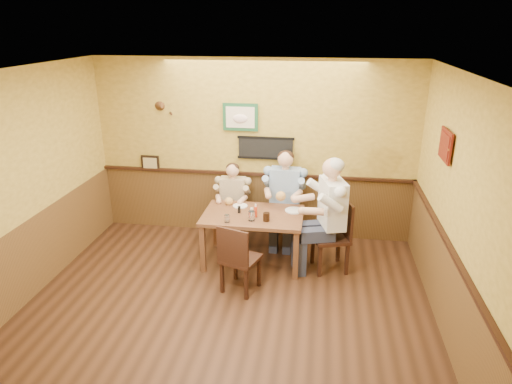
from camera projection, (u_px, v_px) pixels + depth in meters
The scene contains 17 objects.
room at pixel (233, 182), 4.84m from camera, with size 5.02×5.03×2.81m.
dining_table at pixel (253, 220), 6.43m from camera, with size 1.40×0.90×0.75m.
chair_back_left at pixel (234, 216), 7.22m from camera, with size 0.37×0.37×0.80m, color black, non-canonical shape.
chair_back_right at pixel (285, 214), 7.12m from camera, with size 0.43×0.43×0.93m, color black, non-canonical shape.
chair_right_end at pixel (330, 236), 6.29m from camera, with size 0.47×0.47×1.02m, color black, non-canonical shape.
chair_near_side at pixel (241, 257), 5.81m from camera, with size 0.43×0.43×0.94m, color black, non-canonical shape.
diner_tan_shirt at pixel (233, 206), 7.16m from camera, with size 0.52×0.52×1.14m, color tan, non-canonical shape.
diner_blue_polo at pixel (285, 202), 7.05m from camera, with size 0.62×0.62×1.33m, color #829FC3, non-canonical shape.
diner_white_elder at pixel (331, 221), 6.21m from camera, with size 0.67×0.67×1.46m, color silver, non-canonical shape.
water_glass_left at pixel (227, 218), 6.12m from camera, with size 0.07×0.07×0.11m, color silver.
water_glass_mid at pixel (252, 216), 6.17m from camera, with size 0.09×0.09×0.13m, color silver.
cola_tumbler at pixel (266, 217), 6.16m from camera, with size 0.09×0.09×0.12m, color black.
hot_sauce_bottle at pixel (256, 211), 6.28m from camera, with size 0.04×0.04×0.17m, color red.
salt_shaker at pixel (252, 211), 6.37m from camera, with size 0.04×0.04×0.10m, color silver.
pepper_shaker at pixel (239, 210), 6.42m from camera, with size 0.04×0.04×0.10m, color black.
plate_far_left at pixel (240, 206), 6.66m from camera, with size 0.21×0.21×0.01m, color silver.
plate_far_right at pixel (294, 210), 6.50m from camera, with size 0.25×0.25×0.02m, color silver.
Camera 1 is at (1.05, -4.31, 3.29)m, focal length 32.00 mm.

